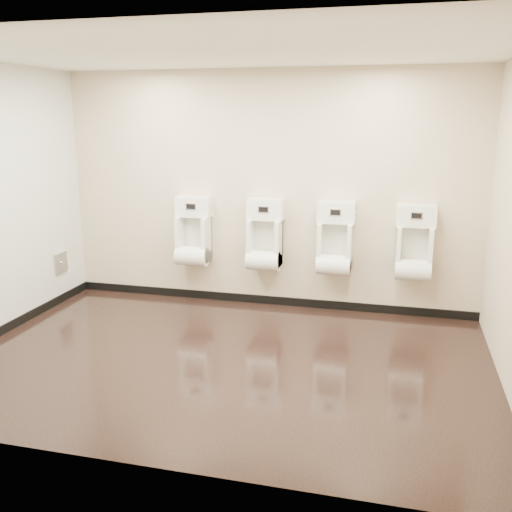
% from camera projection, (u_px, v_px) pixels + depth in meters
% --- Properties ---
extents(ground, '(5.00, 3.50, 0.00)m').
position_uv_depth(ground, '(224.00, 360.00, 5.45)').
color(ground, black).
rests_on(ground, ground).
extents(ceiling, '(5.00, 3.50, 0.00)m').
position_uv_depth(ceiling, '(219.00, 51.00, 4.77)').
color(ceiling, white).
extents(back_wall, '(5.00, 0.02, 2.80)m').
position_uv_depth(back_wall, '(266.00, 191.00, 6.75)').
color(back_wall, beige).
rests_on(back_wall, ground).
extents(front_wall, '(5.00, 0.02, 2.80)m').
position_uv_depth(front_wall, '(134.00, 263.00, 3.46)').
color(front_wall, beige).
rests_on(front_wall, ground).
extents(skirting_back, '(5.00, 0.02, 0.10)m').
position_uv_depth(skirting_back, '(266.00, 300.00, 7.07)').
color(skirting_back, black).
rests_on(skirting_back, ground).
extents(access_panel, '(0.04, 0.25, 0.25)m').
position_uv_depth(access_panel, '(61.00, 263.00, 7.05)').
color(access_panel, '#9E9EA3').
rests_on(access_panel, left_wall).
extents(urinal_0, '(0.44, 0.33, 0.83)m').
position_uv_depth(urinal_0, '(193.00, 236.00, 6.96)').
color(urinal_0, white).
rests_on(urinal_0, back_wall).
extents(urinal_1, '(0.44, 0.33, 0.83)m').
position_uv_depth(urinal_1, '(264.00, 240.00, 6.75)').
color(urinal_1, white).
rests_on(urinal_1, back_wall).
extents(urinal_2, '(0.44, 0.33, 0.83)m').
position_uv_depth(urinal_2, '(335.00, 244.00, 6.55)').
color(urinal_2, white).
rests_on(urinal_2, back_wall).
extents(urinal_3, '(0.44, 0.33, 0.83)m').
position_uv_depth(urinal_3, '(414.00, 248.00, 6.34)').
color(urinal_3, white).
rests_on(urinal_3, back_wall).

